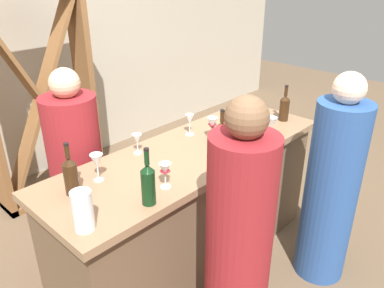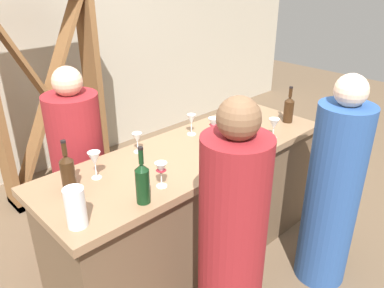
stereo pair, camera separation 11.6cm
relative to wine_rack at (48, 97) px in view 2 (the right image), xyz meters
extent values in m
plane|color=brown|center=(0.25, -1.65, -0.97)|extent=(12.00, 12.00, 0.00)
cube|color=#B2A893|center=(0.25, 0.55, 0.43)|extent=(8.00, 0.10, 2.80)
cube|color=brown|center=(0.25, -1.65, -0.53)|extent=(2.07, 0.64, 0.88)
cube|color=#8C6B4C|center=(0.25, -1.65, -0.06)|extent=(2.15, 0.72, 0.05)
cube|color=brown|center=(0.47, 0.00, 0.00)|extent=(0.06, 0.28, 1.94)
cube|color=brown|center=(0.00, 0.00, -0.94)|extent=(1.00, 0.28, 0.06)
cube|color=brown|center=(0.00, 0.00, 0.00)|extent=(0.91, 0.20, 1.84)
cube|color=brown|center=(0.00, 0.00, 0.00)|extent=(0.91, 0.20, 1.84)
cylinder|color=#331E0F|center=(-0.59, -1.54, 0.05)|extent=(0.08, 0.08, 0.18)
cone|color=#331E0F|center=(-0.59, -1.54, 0.16)|extent=(0.08, 0.08, 0.04)
cylinder|color=#331E0F|center=(-0.59, -1.54, 0.22)|extent=(0.03, 0.03, 0.08)
cylinder|color=black|center=(-0.59, -1.54, 0.26)|extent=(0.03, 0.03, 0.01)
cylinder|color=black|center=(-0.36, -1.92, 0.06)|extent=(0.08, 0.08, 0.19)
cone|color=black|center=(-0.36, -1.92, 0.18)|extent=(0.08, 0.08, 0.04)
cylinder|color=black|center=(-0.36, -1.92, 0.24)|extent=(0.03, 0.03, 0.08)
cylinder|color=black|center=(-0.36, -1.92, 0.28)|extent=(0.03, 0.03, 0.01)
cylinder|color=#331E0F|center=(0.39, -1.79, 0.05)|extent=(0.08, 0.08, 0.18)
cone|color=#331E0F|center=(0.39, -1.79, 0.16)|extent=(0.08, 0.08, 0.03)
cylinder|color=#331E0F|center=(0.39, -1.79, 0.21)|extent=(0.03, 0.03, 0.07)
cylinder|color=black|center=(0.39, -1.79, 0.25)|extent=(0.03, 0.03, 0.01)
cylinder|color=#331E0F|center=(1.17, -1.80, 0.05)|extent=(0.08, 0.08, 0.17)
cone|color=#331E0F|center=(1.17, -1.80, 0.15)|extent=(0.08, 0.08, 0.03)
cylinder|color=#331E0F|center=(1.17, -1.80, 0.21)|extent=(0.03, 0.03, 0.07)
cylinder|color=black|center=(1.17, -1.80, 0.25)|extent=(0.03, 0.03, 0.01)
cylinder|color=white|center=(0.82, -1.90, -0.03)|extent=(0.06, 0.06, 0.00)
cylinder|color=white|center=(0.82, -1.90, 0.00)|extent=(0.01, 0.01, 0.06)
cone|color=white|center=(0.82, -1.90, 0.07)|extent=(0.08, 0.08, 0.08)
cylinder|color=white|center=(-0.19, -1.86, -0.03)|extent=(0.06, 0.06, 0.00)
cylinder|color=white|center=(-0.19, -1.86, 0.01)|extent=(0.01, 0.01, 0.08)
cone|color=white|center=(-0.19, -1.86, 0.08)|extent=(0.07, 0.07, 0.07)
cone|color=maroon|center=(-0.19, -1.86, 0.06)|extent=(0.06, 0.06, 0.02)
cylinder|color=white|center=(0.48, -1.63, -0.03)|extent=(0.07, 0.07, 0.00)
cylinder|color=white|center=(0.48, -1.63, 0.01)|extent=(0.01, 0.01, 0.08)
cone|color=white|center=(0.48, -1.63, 0.09)|extent=(0.08, 0.08, 0.09)
cone|color=maroon|center=(0.48, -1.63, 0.06)|extent=(0.06, 0.06, 0.04)
cylinder|color=white|center=(-0.41, -1.52, -0.03)|extent=(0.06, 0.06, 0.00)
cylinder|color=white|center=(-0.41, -1.52, 0.01)|extent=(0.01, 0.01, 0.08)
cone|color=white|center=(-0.41, -1.52, 0.09)|extent=(0.08, 0.08, 0.09)
cylinder|color=white|center=(0.44, -1.45, -0.03)|extent=(0.07, 0.07, 0.00)
cylinder|color=white|center=(0.44, -1.45, 0.01)|extent=(0.01, 0.01, 0.08)
cone|color=white|center=(0.44, -1.45, 0.08)|extent=(0.06, 0.06, 0.08)
cylinder|color=white|center=(-0.03, -1.41, -0.03)|extent=(0.06, 0.06, 0.00)
cylinder|color=white|center=(-0.03, -1.41, 0.00)|extent=(0.01, 0.01, 0.07)
cone|color=white|center=(-0.03, -1.41, 0.07)|extent=(0.06, 0.06, 0.07)
cylinder|color=silver|center=(-0.72, -1.86, 0.07)|extent=(0.10, 0.10, 0.21)
cylinder|color=#284C8C|center=(0.82, -2.42, -0.31)|extent=(0.36, 0.36, 1.32)
sphere|color=beige|center=(0.82, -2.42, 0.44)|extent=(0.20, 0.20, 0.20)
cylinder|color=maroon|center=(-0.12, -2.34, -0.28)|extent=(0.40, 0.40, 1.38)
sphere|color=brown|center=(-0.12, -2.34, 0.50)|extent=(0.21, 0.21, 0.21)
cylinder|color=maroon|center=(-0.26, -0.99, -0.33)|extent=(0.39, 0.39, 1.29)
sphere|color=#D8AD8C|center=(-0.26, -0.99, 0.41)|extent=(0.20, 0.20, 0.20)
camera|label=1|loc=(-1.45, -3.28, 1.13)|focal=36.24mm
camera|label=2|loc=(-1.37, -3.36, 1.13)|focal=36.24mm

